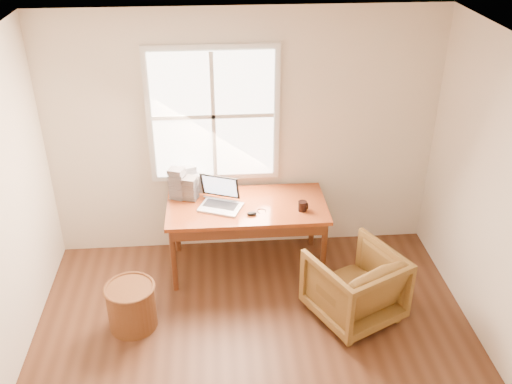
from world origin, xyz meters
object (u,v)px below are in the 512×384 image
laptop (220,194)px  armchair (354,285)px  desk (247,206)px  cd_stack_a (189,178)px  coffee_mug (302,206)px  wicker_stool (132,307)px

laptop → armchair: bearing=-12.0°
desk → armchair: (0.93, -0.85, -0.39)m
armchair → laptop: size_ratio=1.69×
cd_stack_a → desk: bearing=-32.0°
laptop → coffee_mug: laptop is taller
coffee_mug → cd_stack_a: cd_stack_a is taller
coffee_mug → wicker_stool: bearing=-178.8°
wicker_stool → laptop: (0.84, 0.79, 0.69)m
desk → coffee_mug: coffee_mug is taller
laptop → cd_stack_a: bearing=149.4°
coffee_mug → armchair: bearing=-81.5°
coffee_mug → cd_stack_a: (-1.11, 0.51, 0.09)m
desk → wicker_stool: bearing=-143.0°
desk → wicker_stool: size_ratio=3.69×
laptop → cd_stack_a: size_ratio=1.61×
desk → wicker_stool: (-1.11, -0.83, -0.51)m
armchair → wicker_stool: bearing=-27.2°
armchair → cd_stack_a: (-1.51, 1.21, 0.55)m
cd_stack_a → coffee_mug: bearing=-24.8°
desk → wicker_stool: 1.48m
coffee_mug → cd_stack_a: bearing=133.9°
laptop → coffee_mug: (0.80, -0.11, -0.11)m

